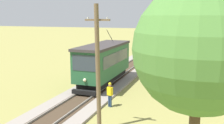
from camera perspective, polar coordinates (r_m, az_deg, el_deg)
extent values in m
cube|color=#235633|center=(23.68, -1.84, 0.27)|extent=(2.50, 8.00, 2.60)
cube|color=#383333|center=(23.48, -1.86, 3.66)|extent=(2.60, 8.32, 0.22)
cube|color=black|center=(24.01, -1.81, -3.44)|extent=(2.10, 7.04, 0.44)
cube|color=#2D3842|center=(19.97, -6.03, -0.27)|extent=(2.10, 0.03, 1.25)
cube|color=#2D3842|center=(23.20, 1.06, 0.98)|extent=(0.02, 6.72, 1.04)
sphere|color=#F4EAB2|center=(20.21, -6.02, -3.97)|extent=(0.28, 0.28, 0.28)
cylinder|color=black|center=(24.90, -0.52, 5.91)|extent=(0.05, 1.67, 1.19)
cube|color=black|center=(20.34, -6.14, -6.65)|extent=(2.00, 0.36, 0.32)
cylinder|color=black|center=(22.00, -3.94, -4.73)|extent=(1.54, 0.80, 0.80)
cylinder|color=black|center=(26.05, -0.02, -2.35)|extent=(1.54, 0.80, 0.80)
cube|color=maroon|center=(50.94, 9.85, 4.84)|extent=(2.40, 5.20, 1.70)
cube|color=black|center=(51.05, 9.81, 3.64)|extent=(2.02, 4.78, 0.38)
cylinder|color=black|center=(49.52, 9.50, 3.45)|extent=(1.54, 0.76, 0.76)
cylinder|color=black|center=(52.58, 10.10, 3.81)|extent=(1.54, 0.76, 0.76)
cylinder|color=brown|center=(13.98, -3.13, -1.71)|extent=(0.24, 0.54, 6.99)
cube|color=brown|center=(13.68, -3.24, 9.23)|extent=(1.40, 0.10, 0.10)
cylinder|color=silver|center=(13.90, -5.36, 9.63)|extent=(0.08, 0.08, 0.10)
cylinder|color=silver|center=(13.48, -1.05, 9.65)|extent=(0.08, 0.08, 0.10)
cylinder|color=brown|center=(28.57, 8.82, 5.24)|extent=(0.24, 0.35, 7.95)
cube|color=brown|center=(28.47, 8.98, 11.31)|extent=(1.40, 0.10, 0.10)
cylinder|color=silver|center=(28.58, 7.88, 11.53)|extent=(0.08, 0.08, 0.10)
cylinder|color=silver|center=(28.38, 10.10, 11.48)|extent=(0.08, 0.08, 0.10)
cylinder|color=brown|center=(41.47, 12.23, 6.60)|extent=(0.24, 0.58, 7.91)
cube|color=brown|center=(41.41, 12.39, 10.75)|extent=(1.40, 0.10, 0.10)
cylinder|color=silver|center=(41.48, 11.63, 10.91)|extent=(0.08, 0.08, 0.10)
cylinder|color=silver|center=(41.34, 13.17, 10.86)|extent=(0.08, 0.08, 0.10)
cone|color=#9E998E|center=(56.37, 5.99, 4.17)|extent=(2.45, 2.45, 1.08)
cylinder|color=navy|center=(18.53, -0.64, -8.52)|extent=(0.15, 0.15, 0.86)
cylinder|color=navy|center=(18.42, -0.29, -8.63)|extent=(0.15, 0.15, 0.86)
cube|color=yellow|center=(18.26, -0.47, -6.43)|extent=(0.45, 0.38, 0.58)
sphere|color=#936B51|center=(18.14, -0.47, -5.13)|extent=(0.22, 0.22, 0.22)
sphere|color=yellow|center=(18.11, -0.47, -4.83)|extent=(0.21, 0.21, 0.21)
sphere|color=#4C7F38|center=(7.75, 18.55, 2.63)|extent=(3.80, 3.80, 3.80)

